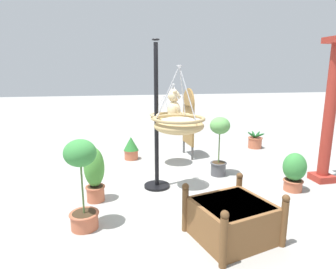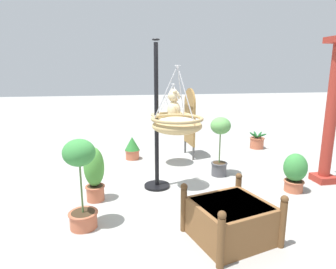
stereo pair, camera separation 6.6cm
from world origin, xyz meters
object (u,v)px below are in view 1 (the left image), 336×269
(display_pole_central, at_px, (157,144))
(potted_plant_bushy_green, at_px, (294,171))
(hanging_basket_right_low, at_px, (179,124))
(potted_plant_tall_leafy, at_px, (94,174))
(greenhouse_pillar_right, at_px, (329,115))
(hanging_basket_left_high, at_px, (164,117))
(potted_plant_fern_front, at_px, (131,148))
(display_sign_board, at_px, (188,117))
(potted_plant_small_succulent, at_px, (219,141))
(potted_plant_conical_shrub, at_px, (82,178))
(hanging_basket_with_teddy, at_px, (173,120))
(potted_plant_flowering_red, at_px, (255,141))
(teddy_bear, at_px, (175,107))
(wooden_planter_box, at_px, (232,219))

(display_pole_central, height_order, potted_plant_bushy_green, display_pole_central)
(hanging_basket_right_low, distance_m, potted_plant_tall_leafy, 1.83)
(greenhouse_pillar_right, height_order, potted_plant_tall_leafy, greenhouse_pillar_right)
(hanging_basket_left_high, relative_size, potted_plant_fern_front, 1.17)
(potted_plant_tall_leafy, bearing_deg, potted_plant_bushy_green, 85.60)
(hanging_basket_left_high, relative_size, display_sign_board, 0.38)
(display_pole_central, bearing_deg, display_sign_board, 149.05)
(potted_plant_tall_leafy, xyz_separation_m, potted_plant_small_succulent, (-0.69, 2.26, 0.24))
(hanging_basket_left_high, bearing_deg, display_pole_central, -16.86)
(potted_plant_conical_shrub, relative_size, display_sign_board, 0.73)
(display_pole_central, height_order, potted_plant_small_succulent, display_pole_central)
(greenhouse_pillar_right, relative_size, potted_plant_fern_front, 4.85)
(hanging_basket_with_teddy, distance_m, potted_plant_fern_front, 2.15)
(display_sign_board, bearing_deg, potted_plant_conical_shrub, -36.99)
(potted_plant_conical_shrub, xyz_separation_m, display_sign_board, (-2.82, 2.13, 0.27))
(greenhouse_pillar_right, height_order, potted_plant_flowering_red, greenhouse_pillar_right)
(potted_plant_conical_shrub, distance_m, display_sign_board, 3.54)
(hanging_basket_left_high, xyz_separation_m, hanging_basket_right_low, (2.71, -0.35, 0.35))
(potted_plant_flowering_red, xyz_separation_m, potted_plant_bushy_green, (2.66, -0.71, 0.17))
(hanging_basket_with_teddy, bearing_deg, potted_plant_conical_shrub, -54.16)
(potted_plant_conical_shrub, bearing_deg, teddy_bear, 125.38)
(potted_plant_bushy_green, bearing_deg, hanging_basket_with_teddy, -102.89)
(potted_plant_small_succulent, bearing_deg, potted_plant_conical_shrub, -58.03)
(display_pole_central, height_order, potted_plant_fern_front, display_pole_central)
(display_pole_central, bearing_deg, hanging_basket_left_high, 163.14)
(hanging_basket_right_low, height_order, potted_plant_bushy_green, hanging_basket_right_low)
(potted_plant_fern_front, height_order, potted_plant_bushy_green, potted_plant_bushy_green)
(display_sign_board, bearing_deg, wooden_planter_box, -6.51)
(potted_plant_small_succulent, bearing_deg, potted_plant_tall_leafy, -73.05)
(potted_plant_bushy_green, height_order, display_sign_board, display_sign_board)
(display_sign_board, bearing_deg, potted_plant_fern_front, -90.73)
(potted_plant_tall_leafy, relative_size, potted_plant_small_succulent, 0.75)
(potted_plant_tall_leafy, xyz_separation_m, display_sign_board, (-2.04, 2.02, 0.50))
(hanging_basket_with_teddy, bearing_deg, wooden_planter_box, 13.47)
(potted_plant_tall_leafy, bearing_deg, potted_plant_flowering_red, 121.47)
(hanging_basket_right_low, distance_m, wooden_planter_box, 1.30)
(wooden_planter_box, height_order, potted_plant_small_succulent, potted_plant_small_succulent)
(display_pole_central, xyz_separation_m, potted_plant_bushy_green, (0.60, 2.21, -0.42))
(teddy_bear, relative_size, potted_plant_bushy_green, 0.75)
(greenhouse_pillar_right, distance_m, wooden_planter_box, 2.92)
(display_pole_central, xyz_separation_m, potted_plant_flowering_red, (-2.06, 2.92, -0.59))
(potted_plant_fern_front, xyz_separation_m, display_sign_board, (0.02, 1.33, 0.67))
(potted_plant_tall_leafy, bearing_deg, hanging_basket_right_low, 40.70)
(potted_plant_flowering_red, bearing_deg, teddy_bear, -50.19)
(hanging_basket_with_teddy, distance_m, wooden_planter_box, 1.86)
(display_pole_central, relative_size, greenhouse_pillar_right, 0.97)
(display_pole_central, xyz_separation_m, hanging_basket_with_teddy, (0.15, 0.25, 0.43))
(potted_plant_bushy_green, bearing_deg, teddy_bear, -103.04)
(teddy_bear, xyz_separation_m, potted_plant_fern_front, (-1.85, -0.59, -1.14))
(potted_plant_small_succulent, bearing_deg, wooden_planter_box, -16.93)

